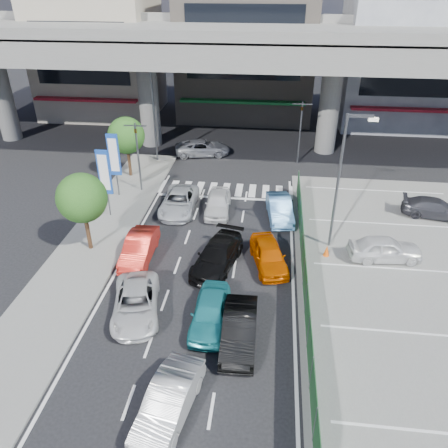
# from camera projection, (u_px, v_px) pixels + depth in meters

# --- Properties ---
(ground) EXTENTS (120.00, 120.00, 0.00)m
(ground) POSITION_uv_depth(u_px,v_px,m) (196.00, 303.00, 21.67)
(ground) COLOR black
(ground) RESTS_ON ground
(parking_lot) EXTENTS (12.00, 28.00, 0.06)m
(parking_lot) POSITION_uv_depth(u_px,v_px,m) (415.00, 293.00, 22.27)
(parking_lot) COLOR slate
(parking_lot) RESTS_ON ground
(sidewalk_left) EXTENTS (4.00, 30.00, 0.12)m
(sidewalk_left) POSITION_uv_depth(u_px,v_px,m) (91.00, 248.00, 25.77)
(sidewalk_left) COLOR slate
(sidewalk_left) RESTS_ON ground
(fence_run) EXTENTS (0.16, 22.00, 1.80)m
(fence_run) POSITION_uv_depth(u_px,v_px,m) (305.00, 284.00, 21.54)
(fence_run) COLOR #1B4F24
(fence_run) RESTS_ON ground
(expressway) EXTENTS (64.00, 14.00, 10.75)m
(expressway) POSITION_uv_depth(u_px,v_px,m) (238.00, 47.00, 36.11)
(expressway) COLOR slate
(expressway) RESTS_ON ground
(building_west) EXTENTS (12.00, 10.90, 13.00)m
(building_west) POSITION_uv_depth(u_px,v_px,m) (99.00, 53.00, 47.41)
(building_west) COLOR #A29982
(building_west) RESTS_ON ground
(building_center) EXTENTS (14.00, 10.90, 15.00)m
(building_center) POSITION_uv_depth(u_px,v_px,m) (247.00, 44.00, 46.16)
(building_center) COLOR gray
(building_center) RESTS_ON ground
(building_east) EXTENTS (12.00, 10.90, 12.00)m
(building_east) POSITION_uv_depth(u_px,v_px,m) (402.00, 64.00, 44.46)
(building_east) COLOR gray
(building_east) RESTS_ON ground
(traffic_light_left) EXTENTS (1.60, 1.24, 5.20)m
(traffic_light_left) POSITION_uv_depth(u_px,v_px,m) (137.00, 141.00, 30.59)
(traffic_light_left) COLOR #595B60
(traffic_light_left) RESTS_ON ground
(traffic_light_right) EXTENTS (1.60, 1.24, 5.20)m
(traffic_light_right) POSITION_uv_depth(u_px,v_px,m) (301.00, 117.00, 35.43)
(traffic_light_right) COLOR #595B60
(traffic_light_right) RESTS_ON ground
(street_lamp_right) EXTENTS (1.65, 0.22, 8.00)m
(street_lamp_right) POSITION_uv_depth(u_px,v_px,m) (343.00, 173.00, 23.69)
(street_lamp_right) COLOR #595B60
(street_lamp_right) RESTS_ON ground
(street_lamp_left) EXTENTS (1.65, 0.22, 8.00)m
(street_lamp_left) POSITION_uv_depth(u_px,v_px,m) (155.00, 106.00, 35.33)
(street_lamp_left) COLOR #595B60
(street_lamp_left) RESTS_ON ground
(signboard_near) EXTENTS (0.80, 0.14, 4.70)m
(signboard_near) POSITION_uv_depth(u_px,v_px,m) (105.00, 174.00, 27.70)
(signboard_near) COLOR #595B60
(signboard_near) RESTS_ON ground
(signboard_far) EXTENTS (0.80, 0.14, 4.70)m
(signboard_far) POSITION_uv_depth(u_px,v_px,m) (114.00, 157.00, 30.31)
(signboard_far) COLOR #595B60
(signboard_far) RESTS_ON ground
(tree_near) EXTENTS (2.80, 2.80, 4.80)m
(tree_near) POSITION_uv_depth(u_px,v_px,m) (82.00, 198.00, 24.09)
(tree_near) COLOR #382314
(tree_near) RESTS_ON ground
(tree_far) EXTENTS (2.80, 2.80, 4.80)m
(tree_far) POSITION_uv_depth(u_px,v_px,m) (126.00, 136.00, 33.17)
(tree_far) COLOR #382314
(tree_far) RESTS_ON ground
(hatch_white_back_mid) EXTENTS (2.19, 4.38, 1.38)m
(hatch_white_back_mid) POSITION_uv_depth(u_px,v_px,m) (169.00, 402.00, 15.89)
(hatch_white_back_mid) COLOR beige
(hatch_white_back_mid) RESTS_ON ground
(sedan_white_mid_left) EXTENTS (3.08, 4.91, 1.27)m
(sedan_white_mid_left) POSITION_uv_depth(u_px,v_px,m) (136.00, 303.00, 20.69)
(sedan_white_mid_left) COLOR silver
(sedan_white_mid_left) RESTS_ON ground
(taxi_teal_mid) EXTENTS (1.69, 4.08, 1.38)m
(taxi_teal_mid) POSITION_uv_depth(u_px,v_px,m) (210.00, 312.00, 20.07)
(taxi_teal_mid) COLOR teal
(taxi_teal_mid) RESTS_ON ground
(hatch_black_mid_right) EXTENTS (1.54, 4.22, 1.38)m
(hatch_black_mid_right) POSITION_uv_depth(u_px,v_px,m) (239.00, 330.00, 19.07)
(hatch_black_mid_right) COLOR black
(hatch_black_mid_right) RESTS_ON ground
(taxi_orange_left) EXTENTS (1.55, 4.22, 1.38)m
(taxi_orange_left) POSITION_uv_depth(u_px,v_px,m) (139.00, 248.00, 24.69)
(taxi_orange_left) COLOR red
(taxi_orange_left) RESTS_ON ground
(sedan_black_mid) EXTENTS (2.93, 5.06, 1.38)m
(sedan_black_mid) POSITION_uv_depth(u_px,v_px,m) (217.00, 256.00, 24.02)
(sedan_black_mid) COLOR black
(sedan_black_mid) RESTS_ON ground
(taxi_orange_right) EXTENTS (2.59, 4.33, 1.38)m
(taxi_orange_right) POSITION_uv_depth(u_px,v_px,m) (269.00, 255.00, 24.08)
(taxi_orange_right) COLOR #C34C00
(taxi_orange_right) RESTS_ON ground
(wagon_silver_front_left) EXTENTS (2.30, 4.84, 1.34)m
(wagon_silver_front_left) POSITION_uv_depth(u_px,v_px,m) (179.00, 202.00, 29.65)
(wagon_silver_front_left) COLOR #A9ADB1
(wagon_silver_front_left) RESTS_ON ground
(sedan_white_front_mid) EXTENTS (1.78, 4.10, 1.38)m
(sedan_white_front_mid) POSITION_uv_depth(u_px,v_px,m) (218.00, 203.00, 29.46)
(sedan_white_front_mid) COLOR silver
(sedan_white_front_mid) RESTS_ON ground
(kei_truck_front_right) EXTENTS (2.00, 4.35, 1.38)m
(kei_truck_front_right) POSITION_uv_depth(u_px,v_px,m) (280.00, 209.00, 28.72)
(kei_truck_front_right) COLOR #60A0DE
(kei_truck_front_right) RESTS_ON ground
(crossing_wagon_silver) EXTENTS (5.13, 3.12, 1.33)m
(crossing_wagon_silver) POSITION_uv_depth(u_px,v_px,m) (203.00, 148.00, 38.58)
(crossing_wagon_silver) COLOR #999AA1
(crossing_wagon_silver) RESTS_ON ground
(parked_sedan_white) EXTENTS (4.20, 2.02, 1.38)m
(parked_sedan_white) POSITION_uv_depth(u_px,v_px,m) (385.00, 248.00, 24.51)
(parked_sedan_white) COLOR silver
(parked_sedan_white) RESTS_ON parking_lot
(parked_sedan_dgrey) EXTENTS (4.49, 2.49, 1.23)m
(parked_sedan_dgrey) POSITION_uv_depth(u_px,v_px,m) (435.00, 208.00, 28.81)
(parked_sedan_dgrey) COLOR #33333A
(parked_sedan_dgrey) RESTS_ON parking_lot
(traffic_cone) EXTENTS (0.39, 0.39, 0.68)m
(traffic_cone) POSITION_uv_depth(u_px,v_px,m) (327.00, 251.00, 24.97)
(traffic_cone) COLOR #E6520C
(traffic_cone) RESTS_ON parking_lot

